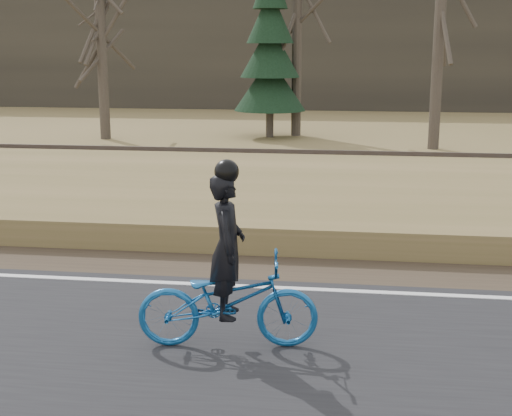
# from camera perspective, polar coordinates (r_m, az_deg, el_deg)

# --- Properties ---
(treeline_backdrop) EXTENTS (120.00, 4.00, 6.00)m
(treeline_backdrop) POSITION_cam_1_polar(r_m,az_deg,el_deg) (39.22, 14.72, 12.06)
(treeline_backdrop) COLOR #383328
(treeline_backdrop) RESTS_ON ground
(cyclist) EXTENTS (2.03, 0.92, 2.07)m
(cyclist) POSITION_cam_1_polar(r_m,az_deg,el_deg) (7.75, -2.27, -6.52)
(cyclist) COLOR #155594
(cyclist) RESTS_ON road
(bare_tree_far_left) EXTENTS (0.36, 0.36, 6.51)m
(bare_tree_far_left) POSITION_cam_1_polar(r_m,az_deg,el_deg) (26.12, -12.26, 12.54)
(bare_tree_far_left) COLOR #4A4236
(bare_tree_far_left) RESTS_ON ground
(bare_tree_left) EXTENTS (0.36, 0.36, 8.76)m
(bare_tree_left) POSITION_cam_1_polar(r_m,az_deg,el_deg) (26.58, 3.32, 15.23)
(bare_tree_left) COLOR #4A4236
(bare_tree_left) RESTS_ON ground
(bare_tree_near_left) EXTENTS (0.36, 0.36, 8.00)m
(bare_tree_near_left) POSITION_cam_1_polar(r_m,az_deg,el_deg) (23.71, 14.50, 14.22)
(bare_tree_near_left) COLOR #4A4236
(bare_tree_near_left) RESTS_ON ground
(conifer) EXTENTS (2.60, 2.60, 6.44)m
(conifer) POSITION_cam_1_polar(r_m,az_deg,el_deg) (26.08, 1.13, 12.36)
(conifer) COLOR #4A4236
(conifer) RESTS_ON ground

